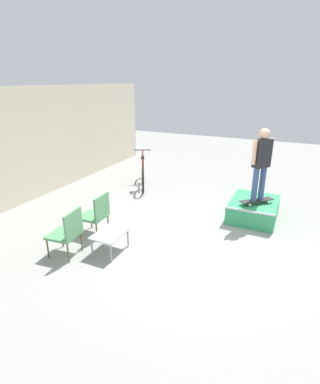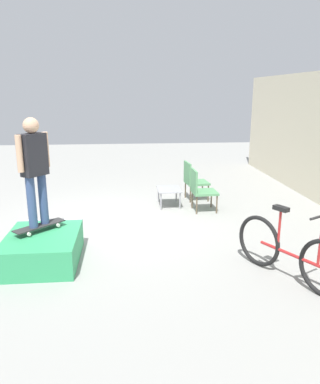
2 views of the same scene
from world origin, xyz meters
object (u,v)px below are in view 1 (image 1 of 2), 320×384
Objects in this scene: skate_ramp_box at (254,209)px; person_skater at (262,160)px; patio_chair_right at (97,213)px; skateboard_on_ramp at (257,200)px; bicycle at (143,174)px; coffee_table at (110,236)px; patio_chair_left at (68,231)px.

skate_ramp_box is 0.84× the size of person_skater.
skate_ramp_box is 3.70m from patio_chair_right.
skateboard_on_ramp is at bearing -159.86° from skate_ramp_box.
bicycle is (0.89, 3.49, 0.19)m from skate_ramp_box.
bicycle is at bearing 18.75° from coffee_table.
skateboard_on_ramp is 0.44× the size of person_skater.
person_skater reaches higher than skateboard_on_ramp.
skateboard_on_ramp is 0.97m from person_skater.
patio_chair_right is 0.55× the size of bicycle.
bicycle reaches higher than skateboard_on_ramp.
coffee_table is 0.79m from patio_chair_right.
skateboard_on_ramp is at bearing 129.11° from patio_chair_left.
patio_chair_left is at bearing 137.81° from skate_ramp_box.
patio_chair_left is at bearing 160.24° from bicycle.
patio_chair_right is at bearing 171.58° from skateboard_on_ramp.
skate_ramp_box is at bearing 65.91° from skateboard_on_ramp.
skate_ramp_box is at bearing 131.30° from patio_chair_left.
skate_ramp_box is at bearing -132.49° from bicycle.
skateboard_on_ramp is 1.04× the size of coffee_table.
person_skater is at bearing -159.86° from skate_ramp_box.
patio_chair_right reaches higher than skate_ramp_box.
coffee_table is at bearing -176.19° from skateboard_on_ramp.
patio_chair_right is 3.24m from bicycle.
bicycle is at bearing 110.44° from person_skater.
coffee_table is 3.84m from bicycle.
person_skater reaches higher than patio_chair_right.
patio_chair_left reaches higher than coffee_table.
patio_chair_left is at bearing -2.55° from patio_chair_right.
skateboard_on_ramp is 3.47m from coffee_table.
coffee_table is (-2.58, 2.32, -1.15)m from person_skater.
bicycle is at bearing 75.70° from skate_ramp_box.
patio_chair_right is at bearing 173.46° from patio_chair_left.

